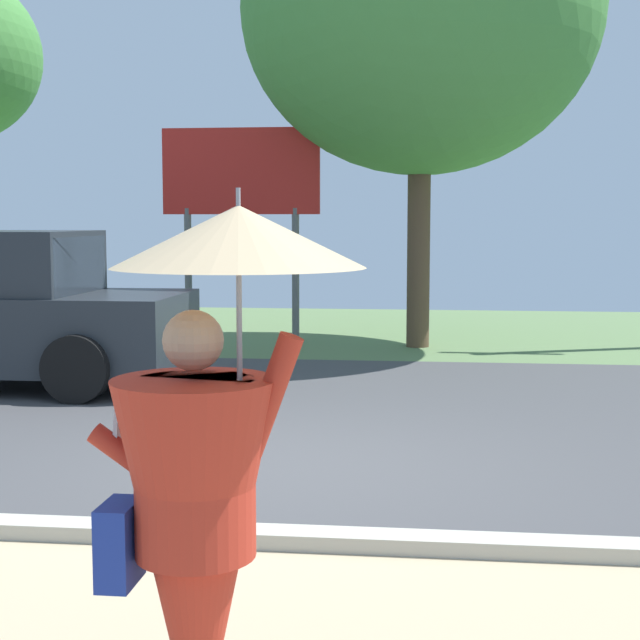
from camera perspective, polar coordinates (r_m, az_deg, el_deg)
ground_plane at (r=11.02m, az=0.22°, el=-4.90°), size 40.00×22.00×0.20m
monk_pedestrian at (r=3.59m, az=-6.81°, el=-9.63°), size 1.02×0.90×2.13m
roadside_billboard at (r=16.09m, az=-4.66°, el=7.79°), size 2.60×0.12×3.50m
tree_center_back at (r=15.77m, az=5.94°, el=17.60°), size 5.56×5.56×7.76m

